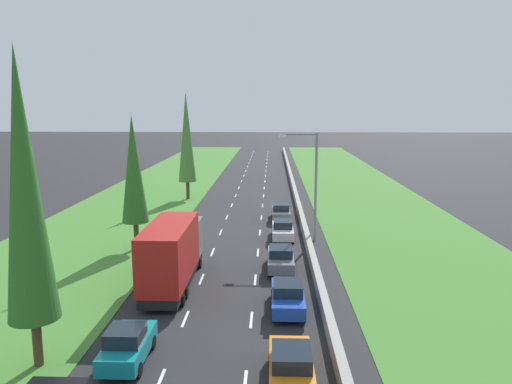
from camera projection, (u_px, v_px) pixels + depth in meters
ground_plane at (251, 192)px, 64.11m from camera, size 300.00×300.00×0.00m
grass_verge_left at (155, 191)px, 64.52m from camera, size 14.00×140.00×0.04m
grass_verge_right at (360, 192)px, 63.65m from camera, size 14.00×140.00×0.04m
median_barrier at (294, 189)px, 63.86m from camera, size 0.44×120.00×0.85m
lane_markings at (251, 192)px, 64.11m from camera, size 3.64×116.00×0.01m
orange_sedan_right_lane at (291, 367)px, 19.46m from camera, size 1.82×4.50×1.64m
blue_sedan_right_lane at (288, 296)px, 26.79m from camera, size 1.82×4.50×1.64m
grey_sedan_right_lane at (281, 258)px, 33.45m from camera, size 1.82×4.50×1.64m
teal_hatchback_left_lane at (127, 345)px, 21.25m from camera, size 1.74×3.90×1.72m
red_box_truck_left_lane at (173, 252)px, 30.14m from camera, size 2.46×9.40×4.18m
white_sedan_right_lane at (283, 229)px, 41.24m from camera, size 1.82×4.50×1.64m
grey_sedan_right_lane_sixth at (281, 212)px, 48.17m from camera, size 1.82×4.50×1.64m
poplar_tree_nearest at (24, 188)px, 19.78m from camera, size 2.14×2.14×13.58m
poplar_tree_second at (134, 170)px, 37.33m from camera, size 2.06×2.06×10.50m
poplar_tree_third at (187, 138)px, 57.72m from camera, size 2.12×2.12×12.72m
street_light_mast at (312, 179)px, 39.97m from camera, size 3.20×0.28×9.00m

